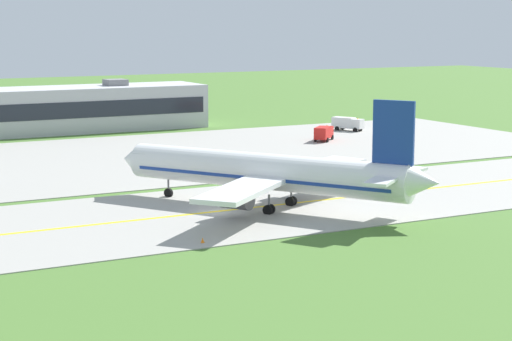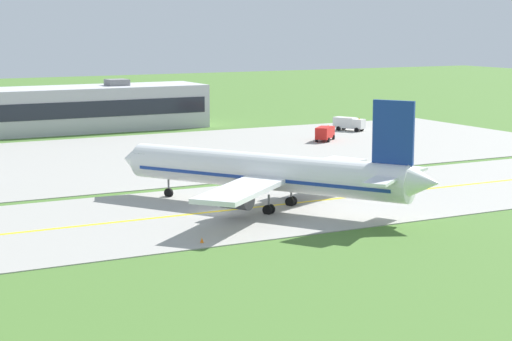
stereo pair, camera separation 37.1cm
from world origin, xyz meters
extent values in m
plane|color=#47702D|center=(0.00, 0.00, 0.00)|extent=(500.00, 500.00, 0.00)
cube|color=#9E9B93|center=(0.00, 0.00, 0.05)|extent=(240.00, 28.00, 0.10)
cube|color=#9E9B93|center=(10.00, 42.00, 0.05)|extent=(140.00, 52.00, 0.10)
cube|color=yellow|center=(0.00, 0.00, 0.11)|extent=(220.00, 0.60, 0.01)
cylinder|color=white|center=(5.85, -0.64, 4.20)|extent=(21.53, 30.89, 4.00)
cone|color=white|center=(-3.87, 14.75, 4.20)|extent=(4.60, 4.23, 3.80)
cone|color=white|center=(15.67, -16.20, 4.60)|extent=(4.58, 4.52, 3.40)
cube|color=navy|center=(5.85, -0.64, 3.70)|extent=(20.15, 28.63, 0.36)
cube|color=#1E232D|center=(-2.70, 12.89, 4.90)|extent=(3.84, 3.34, 0.70)
cube|color=white|center=(-0.17, -7.04, 3.70)|extent=(14.55, 13.36, 0.50)
cylinder|color=#47474C|center=(0.46, -4.28, 2.30)|extent=(3.76, 4.10, 2.30)
cylinder|color=black|center=(-0.40, -2.93, 2.30)|extent=(1.91, 1.33, 2.10)
cube|color=white|center=(14.21, 2.04, 3.70)|extent=(15.65, 10.54, 0.50)
cylinder|color=#47474C|center=(11.45, 2.66, 2.30)|extent=(3.76, 4.10, 2.30)
cylinder|color=black|center=(10.59, 4.01, 2.30)|extent=(1.91, 1.33, 2.10)
cube|color=navy|center=(13.85, -13.33, 9.45)|extent=(2.69, 3.93, 6.50)
cube|color=white|center=(11.25, -15.20, 5.00)|extent=(6.20, 5.60, 0.30)
cube|color=white|center=(16.67, -11.79, 5.00)|extent=(6.44, 4.81, 0.30)
cylinder|color=slate|center=(-1.09, 10.35, 1.38)|extent=(0.24, 0.24, 1.65)
cylinder|color=black|center=(-1.09, 10.35, 0.55)|extent=(0.88, 1.12, 1.10)
cylinder|color=slate|center=(4.71, -3.72, 1.38)|extent=(0.24, 0.24, 1.65)
cylinder|color=black|center=(4.48, -3.87, 0.55)|extent=(0.88, 1.12, 1.10)
cylinder|color=black|center=(4.95, -3.57, 0.55)|extent=(0.88, 1.12, 1.10)
cylinder|color=slate|center=(9.11, -0.94, 1.38)|extent=(0.24, 0.24, 1.65)
cylinder|color=black|center=(8.88, -1.09, 0.55)|extent=(0.88, 1.12, 1.10)
cylinder|color=black|center=(9.34, -0.80, 0.55)|extent=(0.88, 1.12, 1.10)
cube|color=silver|center=(55.52, 53.55, 1.50)|extent=(2.61, 2.53, 1.80)
cube|color=#1E232D|center=(55.88, 52.87, 1.81)|extent=(1.68, 0.98, 0.81)
cube|color=silver|center=(54.10, 56.19, 1.60)|extent=(3.84, 4.69, 2.00)
cylinder|color=orange|center=(55.52, 53.55, 2.50)|extent=(0.20, 0.20, 0.18)
cylinder|color=black|center=(56.40, 54.02, 0.45)|extent=(0.69, 0.93, 0.90)
cylinder|color=black|center=(54.64, 53.07, 0.45)|extent=(0.69, 0.93, 0.90)
cylinder|color=black|center=(54.63, 57.43, 0.45)|extent=(0.69, 0.93, 0.90)
cylinder|color=black|center=(52.78, 56.43, 0.45)|extent=(0.69, 0.93, 0.90)
cube|color=red|center=(44.07, 46.40, 1.50)|extent=(2.68, 2.69, 1.80)
cube|color=#1E232D|center=(44.62, 46.93, 1.81)|extent=(1.35, 1.42, 0.81)
cube|color=red|center=(41.89, 44.33, 1.60)|extent=(4.49, 4.41, 2.00)
cylinder|color=orange|center=(44.07, 46.40, 2.50)|extent=(0.20, 0.20, 0.18)
cylinder|color=black|center=(43.38, 47.12, 0.45)|extent=(0.86, 0.84, 0.90)
cylinder|color=black|center=(44.75, 45.67, 0.45)|extent=(0.86, 0.84, 0.90)
cylinder|color=black|center=(40.56, 44.52, 0.45)|extent=(0.86, 0.84, 0.90)
cylinder|color=black|center=(42.00, 42.99, 0.45)|extent=(0.86, 0.84, 0.90)
cube|color=#B2B2B7|center=(6.09, 80.28, 4.18)|extent=(55.48, 13.28, 8.36)
cube|color=#1E232D|center=(6.09, 73.59, 4.60)|extent=(53.26, 0.10, 3.01)
cube|color=slate|center=(17.19, 80.28, 8.96)|extent=(4.00, 4.00, 1.20)
cone|color=orange|center=(-0.77, 12.01, 0.30)|extent=(0.44, 0.44, 0.60)
cone|color=orange|center=(-7.05, -12.15, 0.30)|extent=(0.44, 0.44, 0.60)
camera|label=1|loc=(-41.58, -87.38, 20.53)|focal=63.64mm
camera|label=2|loc=(-41.25, -87.55, 20.53)|focal=63.64mm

